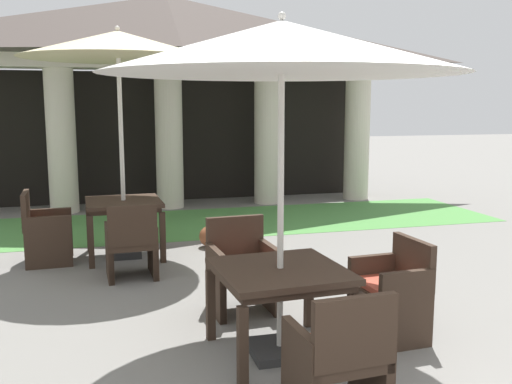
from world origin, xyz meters
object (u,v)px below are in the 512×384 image
Objects in this scene: patio_chair_mid_right_south at (339,360)px; terracotta_urn at (212,236)px; patio_umbrella_mid_left at (118,47)px; patio_table_mid_right at (280,279)px; patio_chair_mid_left_west at (45,230)px; patio_table_mid_left at (124,208)px; patio_chair_mid_right_east at (393,291)px; patio_chair_mid_right_north at (241,269)px; patio_chair_mid_left_south at (131,244)px; patio_umbrella_mid_right at (282,50)px.

patio_chair_mid_right_south is 4.61m from terracotta_urn.
patio_umbrella_mid_left reaches higher than patio_table_mid_right.
patio_umbrella_mid_left is 3.23× the size of patio_chair_mid_left_west.
patio_umbrella_mid_left reaches higher than patio_chair_mid_right_south.
terracotta_urn is (1.20, 0.20, -0.50)m from patio_table_mid_left.
patio_table_mid_right is at bearing 29.31° from patio_chair_mid_left_west.
patio_table_mid_right is at bearing 90.00° from patio_chair_mid_right_south.
patio_chair_mid_left_west is at bearing 39.76° from patio_chair_mid_right_east.
patio_umbrella_mid_left is 3.42m from patio_chair_mid_right_north.
patio_table_mid_right is at bearing 90.00° from patio_chair_mid_right_north.
patio_chair_mid_left_west is at bearing 135.03° from patio_chair_mid_left_south.
patio_chair_mid_right_east is at bearing -75.46° from terracotta_urn.
patio_chair_mid_left_west is (-0.97, -0.04, -0.24)m from patio_table_mid_left.
patio_table_mid_right is 2.68× the size of terracotta_urn.
patio_table_mid_left is at bearing -75.96° from patio_umbrella_mid_left.
patio_chair_mid_right_east reaches higher than patio_table_mid_left.
patio_chair_mid_right_north is at bearing 38.58° from patio_chair_mid_left_west.
patio_chair_mid_left_south is at bearing -58.01° from patio_chair_mid_right_north.
patio_chair_mid_right_south is at bearing -86.44° from patio_table_mid_right.
patio_table_mid_left is 2.55m from patio_chair_mid_right_north.
patio_chair_mid_right_south is 0.98× the size of patio_chair_mid_right_north.
patio_umbrella_mid_right is at bearing -72.32° from patio_umbrella_mid_left.
patio_chair_mid_left_west reaches higher than patio_chair_mid_right_north.
patio_chair_mid_right_north is at bearing 90.00° from patio_chair_mid_right_south.
patio_table_mid_right is 1.06m from patio_chair_mid_right_south.
patio_chair_mid_right_east is (2.10, -3.30, -0.24)m from patio_table_mid_left.
patio_umbrella_mid_right is at bearing -72.32° from patio_table_mid_left.
patio_table_mid_right is at bearing 90.00° from patio_chair_mid_right_east.
patio_chair_mid_right_east is at bearing 41.04° from patio_chair_mid_left_west.
patio_table_mid_left is at bearing 90.00° from patio_chair_mid_left_south.
patio_chair_mid_right_east reaches higher than patio_table_mid_right.
patio_table_mid_left is at bearing -70.15° from patio_chair_mid_right_north.
patio_table_mid_left is 1.11× the size of patio_chair_mid_right_south.
patio_chair_mid_right_south is 2.27× the size of terracotta_urn.
patio_chair_mid_left_south is 3.11m from patio_chair_mid_right_east.
patio_chair_mid_left_west reaches higher than patio_chair_mid_left_south.
patio_chair_mid_right_north reaches higher than patio_table_mid_left.
patio_umbrella_mid_right reaches higher than patio_chair_mid_left_south.
patio_chair_mid_right_south is at bearing -74.50° from patio_chair_mid_left_south.
patio_chair_mid_left_south is 1.01× the size of patio_chair_mid_right_south.
patio_umbrella_mid_left is (-0.00, 0.00, 2.04)m from patio_table_mid_left.
patio_umbrella_mid_right is at bearing -68.91° from patio_chair_mid_left_south.
patio_chair_mid_right_north is at bearing -66.59° from patio_umbrella_mid_left.
patio_chair_mid_right_east is (2.10, -3.30, -2.29)m from patio_umbrella_mid_left.
patio_umbrella_mid_right is at bearing 90.00° from patio_chair_mid_right_north.
terracotta_urn is at bearing 10.99° from patio_chair_mid_right_east.
patio_chair_mid_left_west reaches higher than patio_chair_mid_right_east.
patio_chair_mid_right_south is 1.03× the size of patio_chair_mid_right_east.
patio_table_mid_left is 1.01m from patio_chair_mid_left_south.
patio_umbrella_mid_right is (-0.00, 0.00, 1.77)m from patio_table_mid_right.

